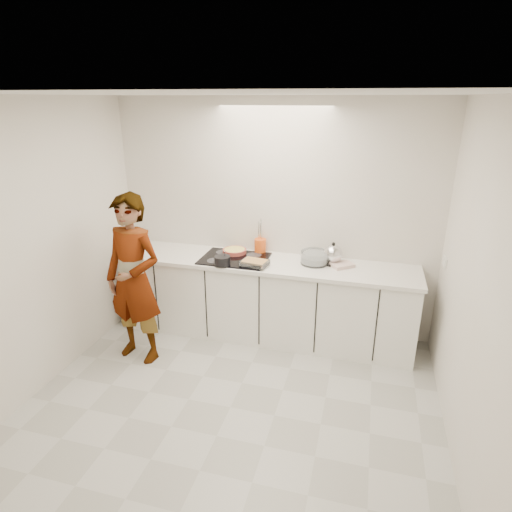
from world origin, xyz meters
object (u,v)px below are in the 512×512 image
(hob, at_px, (235,258))
(mixing_bowl, at_px, (314,258))
(tart_dish, at_px, (235,251))
(cook, at_px, (134,280))
(baking_dish, at_px, (255,263))
(utensil_crock, at_px, (260,246))
(kettle, at_px, (333,255))
(saucepan, at_px, (222,260))

(hob, xyz_separation_m, mixing_bowl, (0.86, 0.09, 0.06))
(tart_dish, relative_size, cook, 0.20)
(baking_dish, bearing_deg, cook, -152.21)
(hob, distance_m, baking_dish, 0.31)
(utensil_crock, xyz_separation_m, cook, (-1.04, -1.00, -0.12))
(kettle, bearing_deg, utensil_crock, 171.39)
(hob, relative_size, tart_dish, 2.07)
(mixing_bowl, bearing_deg, hob, -174.01)
(baking_dish, bearing_deg, tart_dish, 136.28)
(kettle, bearing_deg, cook, -155.04)
(tart_dish, relative_size, baking_dish, 1.16)
(tart_dish, height_order, saucepan, saucepan)
(tart_dish, height_order, kettle, kettle)
(tart_dish, xyz_separation_m, kettle, (1.10, -0.01, 0.06))
(hob, height_order, tart_dish, tart_dish)
(kettle, xyz_separation_m, utensil_crock, (-0.83, 0.13, -0.02))
(tart_dish, xyz_separation_m, cook, (-0.77, -0.88, -0.08))
(mixing_bowl, bearing_deg, tart_dish, 176.00)
(mixing_bowl, distance_m, utensil_crock, 0.67)
(baking_dish, relative_size, cook, 0.17)
(hob, relative_size, mixing_bowl, 2.15)
(kettle, bearing_deg, saucepan, -161.49)
(tart_dish, height_order, baking_dish, baking_dish)
(tart_dish, distance_m, kettle, 1.10)
(baking_dish, xyz_separation_m, kettle, (0.78, 0.30, 0.06))
(mixing_bowl, distance_m, kettle, 0.20)
(hob, distance_m, saucepan, 0.24)
(saucepan, xyz_separation_m, kettle, (1.11, 0.37, 0.04))
(saucepan, relative_size, mixing_bowl, 0.57)
(tart_dish, distance_m, mixing_bowl, 0.92)
(utensil_crock, bearing_deg, mixing_bowl, -15.56)
(tart_dish, relative_size, mixing_bowl, 1.04)
(hob, height_order, saucepan, saucepan)
(kettle, distance_m, utensil_crock, 0.84)
(saucepan, xyz_separation_m, mixing_bowl, (0.92, 0.32, 0.00))
(mixing_bowl, xyz_separation_m, utensil_crock, (-0.64, 0.18, 0.02))
(mixing_bowl, bearing_deg, saucepan, -161.01)
(mixing_bowl, relative_size, cook, 0.19)
(hob, bearing_deg, utensil_crock, 50.87)
(hob, distance_m, kettle, 1.06)
(baking_dish, height_order, utensil_crock, utensil_crock)
(baking_dish, relative_size, utensil_crock, 1.81)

